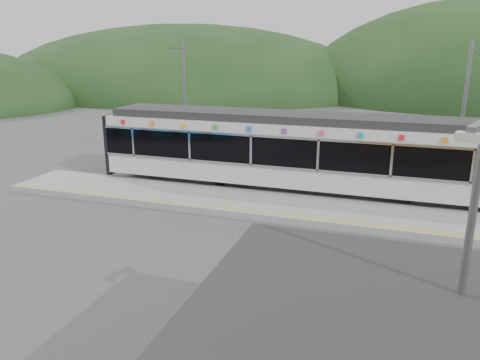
% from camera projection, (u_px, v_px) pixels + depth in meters
% --- Properties ---
extents(ground, '(120.00, 120.00, 0.00)m').
position_uv_depth(ground, '(264.00, 240.00, 16.77)').
color(ground, '#4C4C4F').
rests_on(ground, ground).
extents(hills, '(146.00, 149.00, 26.00)m').
position_uv_depth(hills, '(439.00, 211.00, 19.68)').
color(hills, '#1E3D19').
rests_on(hills, ground).
extents(platform, '(26.00, 3.20, 0.30)m').
position_uv_depth(platform, '(285.00, 207.00, 19.73)').
color(platform, '#9E9E99').
rests_on(platform, ground).
extents(yellow_line, '(26.00, 0.10, 0.01)m').
position_uv_depth(yellow_line, '(278.00, 214.00, 18.51)').
color(yellow_line, yellow).
rests_on(yellow_line, platform).
extents(train, '(20.44, 3.01, 3.74)m').
position_uv_depth(train, '(313.00, 151.00, 21.47)').
color(train, black).
rests_on(train, ground).
extents(catenary_mast_west, '(0.18, 1.80, 7.00)m').
position_uv_depth(catenary_mast_west, '(185.00, 104.00, 25.72)').
color(catenary_mast_west, slate).
rests_on(catenary_mast_west, ground).
extents(catenary_mast_east, '(0.18, 1.80, 7.00)m').
position_uv_depth(catenary_mast_east, '(463.00, 115.00, 21.40)').
color(catenary_mast_east, slate).
rests_on(catenary_mast_east, ground).
extents(lamp_post, '(0.42, 1.07, 5.76)m').
position_uv_depth(lamp_post, '(466.00, 271.00, 7.02)').
color(lamp_post, slate).
rests_on(lamp_post, ground).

